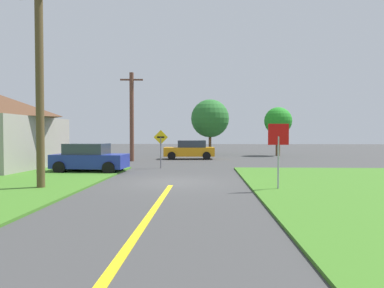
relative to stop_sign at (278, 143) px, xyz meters
The scene contains 10 objects.
ground_plane 5.03m from the stop_sign, 153.80° to the left, with size 120.00×120.00×0.00m, color #3F3F3F.
lane_stripe_center 7.49m from the stop_sign, 125.40° to the right, with size 0.20×14.00×0.01m, color yellow.
stop_sign is the anchor object (origin of this frame).
parked_car_near_building 10.98m from the stop_sign, 148.18° to the left, with size 4.13×2.18×1.62m.
car_approaching_junction 16.72m from the stop_sign, 104.36° to the left, with size 4.41×2.19×1.62m.
utility_pole_near 9.45m from the stop_sign, behind, with size 1.79×0.49×8.09m.
utility_pole_mid 16.29m from the stop_sign, 122.28° to the left, with size 1.80×0.33×7.04m.
direction_sign 9.89m from the stop_sign, 124.36° to the left, with size 0.91×0.09×2.41m.
oak_tree_left 21.70m from the stop_sign, 78.02° to the left, with size 2.75×2.75×4.87m.
pine_tree_center 23.06m from the stop_sign, 95.76° to the left, with size 4.03×4.03×5.85m.
Camera 1 is at (1.47, -14.85, 2.13)m, focal length 31.35 mm.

